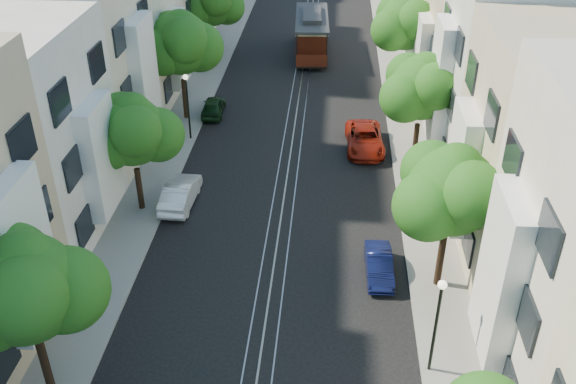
% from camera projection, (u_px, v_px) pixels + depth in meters
% --- Properties ---
extents(ground, '(200.00, 200.00, 0.00)m').
position_uv_depth(ground, '(298.00, 104.00, 44.52)').
color(ground, black).
rests_on(ground, ground).
extents(sidewalk_east, '(2.50, 80.00, 0.12)m').
position_uv_depth(sidewalk_east, '(403.00, 106.00, 44.04)').
color(sidewalk_east, gray).
rests_on(sidewalk_east, ground).
extents(sidewalk_west, '(2.50, 80.00, 0.12)m').
position_uv_depth(sidewalk_west, '(195.00, 100.00, 44.94)').
color(sidewalk_west, gray).
rests_on(sidewalk_west, ground).
extents(rail_left, '(0.06, 80.00, 0.02)m').
position_uv_depth(rail_left, '(290.00, 103.00, 44.55)').
color(rail_left, gray).
rests_on(rail_left, ground).
extents(rail_slot, '(0.06, 80.00, 0.02)m').
position_uv_depth(rail_slot, '(298.00, 103.00, 44.52)').
color(rail_slot, gray).
rests_on(rail_slot, ground).
extents(rail_right, '(0.06, 80.00, 0.02)m').
position_uv_depth(rail_right, '(306.00, 104.00, 44.48)').
color(rail_right, gray).
rests_on(rail_right, ground).
extents(lane_line, '(0.08, 80.00, 0.01)m').
position_uv_depth(lane_line, '(298.00, 104.00, 44.52)').
color(lane_line, tan).
rests_on(lane_line, ground).
extents(townhouses_east, '(7.75, 72.00, 12.00)m').
position_uv_depth(townhouses_east, '(483.00, 35.00, 40.99)').
color(townhouses_east, beige).
rests_on(townhouses_east, ground).
extents(townhouses_west, '(7.75, 72.00, 11.76)m').
position_uv_depth(townhouses_west, '(120.00, 28.00, 42.53)').
color(townhouses_west, silver).
rests_on(townhouses_west, ground).
extents(tree_e_b, '(4.93, 4.08, 6.68)m').
position_uv_depth(tree_e_b, '(452.00, 193.00, 25.43)').
color(tree_e_b, black).
rests_on(tree_e_b, ground).
extents(tree_e_c, '(4.84, 3.99, 6.52)m').
position_uv_depth(tree_e_c, '(423.00, 89.00, 34.84)').
color(tree_e_c, black).
rests_on(tree_e_c, ground).
extents(tree_e_d, '(5.01, 4.16, 6.85)m').
position_uv_depth(tree_e_d, '(406.00, 24.00, 44.04)').
color(tree_e_d, black).
rests_on(tree_e_d, ground).
extents(tree_w_a, '(4.93, 4.08, 6.68)m').
position_uv_depth(tree_w_a, '(26.00, 291.00, 20.38)').
color(tree_w_a, black).
rests_on(tree_w_a, ground).
extents(tree_w_b, '(4.72, 3.87, 6.27)m').
position_uv_depth(tree_w_b, '(133.00, 133.00, 30.75)').
color(tree_w_b, black).
rests_on(tree_w_b, ground).
extents(tree_w_c, '(5.13, 4.28, 7.09)m').
position_uv_depth(tree_w_c, '(181.00, 45.00, 39.74)').
color(tree_w_c, black).
rests_on(tree_w_c, ground).
extents(tree_w_d, '(4.84, 3.99, 6.52)m').
position_uv_depth(tree_w_d, '(212.00, 4.00, 49.33)').
color(tree_w_d, black).
rests_on(tree_w_d, ground).
extents(lamp_east, '(0.32, 0.32, 4.16)m').
position_uv_depth(lamp_east, '(438.00, 313.00, 22.25)').
color(lamp_east, black).
rests_on(lamp_east, ground).
extents(lamp_west, '(0.32, 0.32, 4.16)m').
position_uv_depth(lamp_west, '(187.00, 97.00, 38.33)').
color(lamp_west, black).
rests_on(lamp_west, ground).
extents(cable_car, '(2.97, 8.42, 3.19)m').
position_uv_depth(cable_car, '(312.00, 32.00, 52.11)').
color(cable_car, black).
rests_on(cable_car, ground).
extents(parked_car_e_mid, '(1.25, 3.28, 1.07)m').
position_uv_depth(parked_car_e_mid, '(379.00, 265.00, 28.26)').
color(parked_car_e_mid, '#0B113B').
rests_on(parked_car_e_mid, ground).
extents(parked_car_e_far, '(2.37, 4.80, 1.31)m').
position_uv_depth(parked_car_e_far, '(365.00, 139.00, 38.46)').
color(parked_car_e_far, maroon).
rests_on(parked_car_e_far, ground).
extents(parked_car_w_mid, '(1.56, 4.04, 1.31)m').
position_uv_depth(parked_car_w_mid, '(180.00, 193.00, 33.19)').
color(parked_car_w_mid, silver).
rests_on(parked_car_w_mid, ground).
extents(parked_car_w_far, '(1.51, 3.47, 1.17)m').
position_uv_depth(parked_car_w_far, '(213.00, 106.00, 42.71)').
color(parked_car_w_far, black).
rests_on(parked_car_w_far, ground).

